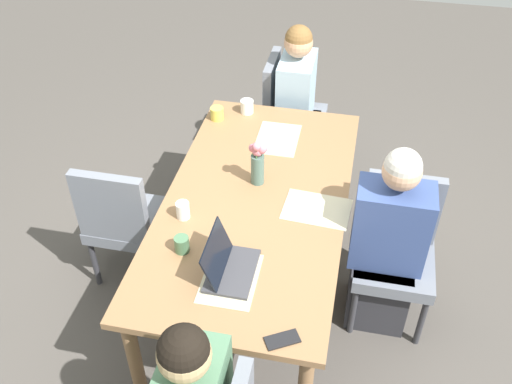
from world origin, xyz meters
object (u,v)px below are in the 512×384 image
object	(u,v)px
person_head_left_left_far	(295,111)
coffee_mug_centre_left	(183,210)
coffee_mug_near_left	(182,244)
phone_black	(282,340)
coffee_mug_near_right	(247,107)
chair_far_left_near	(397,244)
coffee_mug_centre_right	(217,113)
laptop_head_right_left_mid	(228,266)
chair_near_right_near	(123,217)
person_far_left_near	(386,249)
chair_head_left_left_far	(286,109)
dining_table	(256,209)
flower_vase	(258,161)

from	to	relation	value
person_head_left_left_far	coffee_mug_centre_left	bearing A→B (deg)	-14.24
coffee_mug_near_left	phone_black	xyz separation A→B (m)	(0.43, 0.58, -0.04)
coffee_mug_near_right	phone_black	size ratio (longest dim) A/B	0.60
chair_far_left_near	phone_black	distance (m)	1.08
coffee_mug_near_left	coffee_mug_centre_right	bearing A→B (deg)	-173.31
person_head_left_left_far	laptop_head_right_left_mid	xyz separation A→B (m)	(1.82, -0.05, 0.24)
chair_far_left_near	coffee_mug_near_right	distance (m)	1.37
chair_near_right_near	coffee_mug_near_left	bearing A→B (deg)	52.46
laptop_head_right_left_mid	phone_black	xyz separation A→B (m)	(0.33, 0.32, -0.04)
coffee_mug_near_left	coffee_mug_centre_left	bearing A→B (deg)	-163.80
person_far_left_near	laptop_head_right_left_mid	xyz separation A→B (m)	(0.52, -0.76, 0.24)
person_head_left_left_far	coffee_mug_near_left	bearing A→B (deg)	-10.11
person_head_left_left_far	coffee_mug_centre_right	distance (m)	0.73
chair_head_left_left_far	coffee_mug_near_right	distance (m)	0.57
chair_far_left_near	person_head_left_left_far	distance (m)	1.45
coffee_mug_near_left	coffee_mug_centre_left	distance (m)	0.25
chair_head_left_left_far	coffee_mug_centre_right	bearing A→B (deg)	-32.94
phone_black	chair_far_left_near	bearing A→B (deg)	31.69
chair_near_right_near	phone_black	bearing A→B (deg)	53.23
laptop_head_right_left_mid	coffee_mug_near_right	distance (m)	1.44
laptop_head_right_left_mid	coffee_mug_centre_left	xyz separation A→B (m)	(-0.33, -0.33, 0.00)
person_head_left_left_far	coffee_mug_centre_right	bearing A→B (deg)	-40.89
person_far_left_near	coffee_mug_centre_left	distance (m)	1.14
coffee_mug_near_right	phone_black	world-z (taller)	coffee_mug_near_right
person_far_left_near	chair_head_left_left_far	size ratio (longest dim) A/B	1.33
coffee_mug_near_left	coffee_mug_centre_left	xyz separation A→B (m)	(-0.24, -0.07, 0.00)
coffee_mug_near_left	coffee_mug_centre_right	world-z (taller)	coffee_mug_near_left
coffee_mug_centre_left	coffee_mug_near_right	bearing A→B (deg)	174.53
coffee_mug_near_right	phone_black	bearing A→B (deg)	17.38
person_far_left_near	coffee_mug_centre_right	bearing A→B (deg)	-123.92
person_head_left_left_far	person_far_left_near	bearing A→B (deg)	28.72
person_head_left_left_far	coffee_mug_near_left	distance (m)	1.78
dining_table	coffee_mug_near_right	xyz separation A→B (m)	(-0.87, -0.25, 0.12)
coffee_mug_near_right	chair_near_right_near	bearing A→B (deg)	-30.35
flower_vase	coffee_mug_centre_right	bearing A→B (deg)	-146.18
person_far_left_near	coffee_mug_near_left	xyz separation A→B (m)	(0.43, -1.02, 0.24)
flower_vase	dining_table	bearing A→B (deg)	8.15
coffee_mug_centre_left	coffee_mug_centre_right	world-z (taller)	coffee_mug_centre_left
chair_far_left_near	person_head_left_left_far	world-z (taller)	person_head_left_left_far
person_far_left_near	phone_black	xyz separation A→B (m)	(0.85, -0.44, 0.20)
dining_table	coffee_mug_near_left	xyz separation A→B (m)	(0.47, -0.28, 0.12)
dining_table	chair_far_left_near	bearing A→B (deg)	92.58
person_head_left_left_far	phone_black	bearing A→B (deg)	7.28
coffee_mug_near_left	phone_black	bearing A→B (deg)	53.92
dining_table	coffee_mug_centre_left	bearing A→B (deg)	-57.18
chair_near_right_near	coffee_mug_near_right	world-z (taller)	chair_near_right_near
chair_far_left_near	person_head_left_left_far	bearing A→B (deg)	-147.79
chair_head_left_left_far	chair_near_right_near	xyz separation A→B (m)	(1.40, -0.75, 0.00)
chair_near_right_near	phone_black	distance (m)	1.39
phone_black	person_far_left_near	bearing A→B (deg)	32.73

